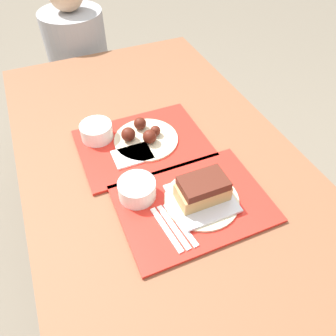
# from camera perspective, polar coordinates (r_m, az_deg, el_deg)

# --- Properties ---
(ground_plane) EXTENTS (12.00, 12.00, 0.00)m
(ground_plane) POSITION_cam_1_polar(r_m,az_deg,el_deg) (1.75, 0.28, -18.31)
(ground_plane) COLOR #706656
(picnic_table) EXTENTS (0.95, 1.87, 0.76)m
(picnic_table) POSITION_cam_1_polar(r_m,az_deg,el_deg) (1.17, 0.39, -3.89)
(picnic_table) COLOR brown
(picnic_table) RESTS_ON ground_plane
(picnic_bench_far) EXTENTS (0.91, 0.28, 0.44)m
(picnic_bench_far) POSITION_cam_1_polar(r_m,az_deg,el_deg) (2.22, -11.79, 12.36)
(picnic_bench_far) COLOR brown
(picnic_bench_far) RESTS_ON ground_plane
(tray_near) EXTENTS (0.46, 0.34, 0.01)m
(tray_near) POSITION_cam_1_polar(r_m,az_deg,el_deg) (1.02, 4.41, -6.19)
(tray_near) COLOR red
(tray_near) RESTS_ON picnic_table
(tray_far) EXTENTS (0.46, 0.34, 0.01)m
(tray_far) POSITION_cam_1_polar(r_m,az_deg,el_deg) (1.21, -4.45, 4.25)
(tray_far) COLOR red
(tray_far) RESTS_ON picnic_table
(bowl_coleslaw_near) EXTENTS (0.12, 0.12, 0.06)m
(bowl_coleslaw_near) POSITION_cam_1_polar(r_m,az_deg,el_deg) (1.01, -5.42, -3.62)
(bowl_coleslaw_near) COLOR white
(bowl_coleslaw_near) RESTS_ON tray_near
(brisket_sandwich_plate) EXTENTS (0.23, 0.23, 0.10)m
(brisket_sandwich_plate) POSITION_cam_1_polar(r_m,az_deg,el_deg) (1.00, 5.99, -4.39)
(brisket_sandwich_plate) COLOR beige
(brisket_sandwich_plate) RESTS_ON tray_near
(plastic_fork_near) EXTENTS (0.04, 0.17, 0.00)m
(plastic_fork_near) POSITION_cam_1_polar(r_m,az_deg,el_deg) (0.96, 0.93, -10.20)
(plastic_fork_near) COLOR white
(plastic_fork_near) RESTS_ON tray_near
(plastic_knife_near) EXTENTS (0.04, 0.17, 0.00)m
(plastic_knife_near) POSITION_cam_1_polar(r_m,az_deg,el_deg) (0.96, 2.14, -9.77)
(plastic_knife_near) COLOR white
(plastic_knife_near) RESTS_ON tray_near
(plastic_spoon_near) EXTENTS (0.04, 0.17, 0.00)m
(plastic_spoon_near) POSITION_cam_1_polar(r_m,az_deg,el_deg) (0.95, -0.30, -10.63)
(plastic_spoon_near) COLOR white
(plastic_spoon_near) RESTS_ON tray_near
(condiment_packet) EXTENTS (0.04, 0.03, 0.01)m
(condiment_packet) POSITION_cam_1_polar(r_m,az_deg,el_deg) (1.05, 2.10, -3.08)
(condiment_packet) COLOR #A59E93
(condiment_packet) RESTS_ON tray_near
(bowl_coleslaw_far) EXTENTS (0.12, 0.12, 0.06)m
(bowl_coleslaw_far) POSITION_cam_1_polar(r_m,az_deg,el_deg) (1.23, -12.35, 6.39)
(bowl_coleslaw_far) COLOR white
(bowl_coleslaw_far) RESTS_ON tray_far
(wings_plate_far) EXTENTS (0.24, 0.24, 0.06)m
(wings_plate_far) POSITION_cam_1_polar(r_m,az_deg,el_deg) (1.21, -4.27, 5.65)
(wings_plate_far) COLOR beige
(wings_plate_far) RESTS_ON tray_far
(napkin_far) EXTENTS (0.13, 0.09, 0.01)m
(napkin_far) POSITION_cam_1_polar(r_m,az_deg,el_deg) (1.15, -6.20, 2.22)
(napkin_far) COLOR white
(napkin_far) RESTS_ON tray_far
(person_seated_across) EXTENTS (0.34, 0.34, 0.65)m
(person_seated_across) POSITION_cam_1_polar(r_m,az_deg,el_deg) (2.05, -15.56, 19.43)
(person_seated_across) COLOR #9E9EA3
(person_seated_across) RESTS_ON picnic_bench_far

